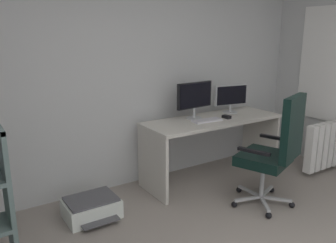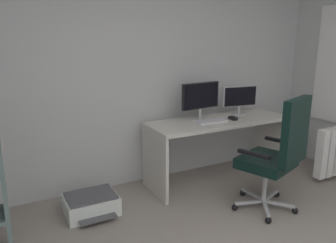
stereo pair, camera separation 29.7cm
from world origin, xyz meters
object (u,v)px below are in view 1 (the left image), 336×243
(monitor_main, at_px, (195,97))
(computer_mouse, at_px, (226,117))
(keyboard, at_px, (207,120))
(desk, at_px, (212,133))
(radiator, at_px, (334,143))
(printer, at_px, (92,208))
(monitor_secondary, at_px, (231,97))
(office_chair, at_px, (276,148))

(monitor_main, bearing_deg, computer_mouse, -30.10)
(monitor_main, distance_m, keyboard, 0.30)
(desk, relative_size, radiator, 1.63)
(desk, distance_m, computer_mouse, 0.25)
(computer_mouse, height_order, printer, computer_mouse)
(computer_mouse, bearing_deg, monitor_main, 146.46)
(printer, relative_size, radiator, 0.48)
(monitor_main, distance_m, computer_mouse, 0.44)
(monitor_main, distance_m, printer, 1.62)
(desk, xyz_separation_m, monitor_secondary, (0.37, 0.11, 0.38))
(desk, bearing_deg, keyboard, -154.46)
(keyboard, distance_m, radiator, 1.73)
(monitor_secondary, bearing_deg, office_chair, -108.20)
(desk, relative_size, monitor_secondary, 3.76)
(monitor_secondary, distance_m, computer_mouse, 0.35)
(computer_mouse, bearing_deg, printer, 177.00)
(desk, height_order, monitor_secondary, monitor_secondary)
(desk, height_order, keyboard, keyboard)
(monitor_main, relative_size, printer, 1.00)
(monitor_main, bearing_deg, desk, -29.63)
(printer, distance_m, radiator, 3.04)
(printer, bearing_deg, monitor_main, 8.45)
(monitor_main, height_order, keyboard, monitor_main)
(office_chair, relative_size, radiator, 1.11)
(monitor_main, xyz_separation_m, keyboard, (0.05, -0.17, -0.24))
(computer_mouse, relative_size, printer, 0.21)
(monitor_main, bearing_deg, keyboard, -75.54)
(computer_mouse, relative_size, radiator, 0.10)
(computer_mouse, bearing_deg, keyboard, 174.00)
(computer_mouse, height_order, office_chair, office_chair)
(desk, bearing_deg, monitor_main, 150.37)
(keyboard, height_order, computer_mouse, computer_mouse)
(keyboard, height_order, radiator, keyboard)
(monitor_main, bearing_deg, radiator, -24.19)
(monitor_secondary, distance_m, radiator, 1.43)
(monitor_secondary, relative_size, printer, 0.91)
(printer, xyz_separation_m, radiator, (2.98, -0.54, 0.25))
(monitor_main, height_order, monitor_secondary, monitor_main)
(desk, xyz_separation_m, radiator, (1.45, -0.63, -0.20))
(computer_mouse, bearing_deg, monitor_secondary, 35.26)
(radiator, bearing_deg, monitor_secondary, 145.77)
(monitor_secondary, height_order, radiator, monitor_secondary)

